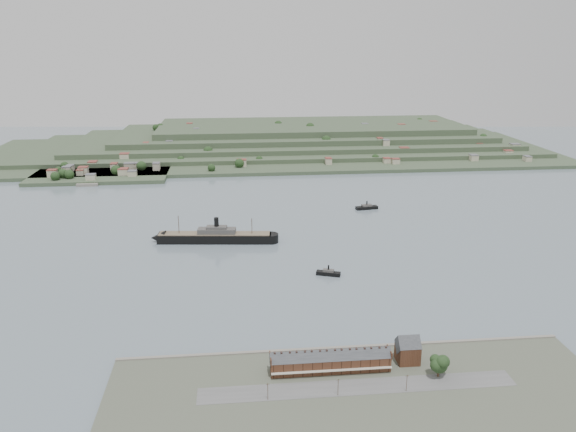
{
  "coord_description": "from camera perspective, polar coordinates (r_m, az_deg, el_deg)",
  "views": [
    {
      "loc": [
        -52.07,
        -389.71,
        147.01
      ],
      "look_at": [
        -9.39,
        30.0,
        14.78
      ],
      "focal_mm": 35.0,
      "sensor_mm": 36.0,
      "label": 1
    }
  ],
  "objects": [
    {
      "name": "gabled_building",
      "position": [
        276.67,
        12.07,
        -13.14
      ],
      "size": [
        10.4,
        10.18,
        14.09
      ],
      "color": "#4C2B1B",
      "rests_on": "ground"
    },
    {
      "name": "tugboat",
      "position": [
        369.75,
        4.12,
        -5.78
      ],
      "size": [
        16.27,
        9.24,
        7.1
      ],
      "color": "black",
      "rests_on": "ground"
    },
    {
      "name": "steamship",
      "position": [
        430.9,
        -7.78,
        -2.1
      ],
      "size": [
        97.54,
        20.92,
        23.4
      ],
      "color": "black",
      "rests_on": "ground"
    },
    {
      "name": "ferry_west",
      "position": [
        650.71,
        -22.69,
        3.12
      ],
      "size": [
        17.07,
        9.73,
        6.18
      ],
      "color": "black",
      "rests_on": "ground"
    },
    {
      "name": "far_peninsula",
      "position": [
        798.4,
        0.03,
        7.66
      ],
      "size": [
        760.0,
        309.0,
        30.0
      ],
      "color": "#37472F",
      "rests_on": "ground"
    },
    {
      "name": "fig_tree",
      "position": [
        268.56,
        15.17,
        -14.3
      ],
      "size": [
        9.7,
        8.4,
        10.82
      ],
      "color": "#473321",
      "rests_on": "ground"
    },
    {
      "name": "ground",
      "position": [
        419.76,
        1.69,
        -3.11
      ],
      "size": [
        1400.0,
        1400.0,
        0.0
      ],
      "primitive_type": "plane",
      "color": "slate",
      "rests_on": "ground"
    },
    {
      "name": "near_shore",
      "position": [
        255.38,
        7.38,
        -17.63
      ],
      "size": [
        220.0,
        80.0,
        2.6
      ],
      "color": "#4C5142",
      "rests_on": "ground"
    },
    {
      "name": "terrace_row",
      "position": [
        265.64,
        4.33,
        -14.5
      ],
      "size": [
        55.6,
        9.8,
        11.07
      ],
      "color": "#4C2B1B",
      "rests_on": "ground"
    },
    {
      "name": "ferry_east",
      "position": [
        516.15,
        8.0,
        0.89
      ],
      "size": [
        20.9,
        8.7,
        7.6
      ],
      "color": "black",
      "rests_on": "ground"
    }
  ]
}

